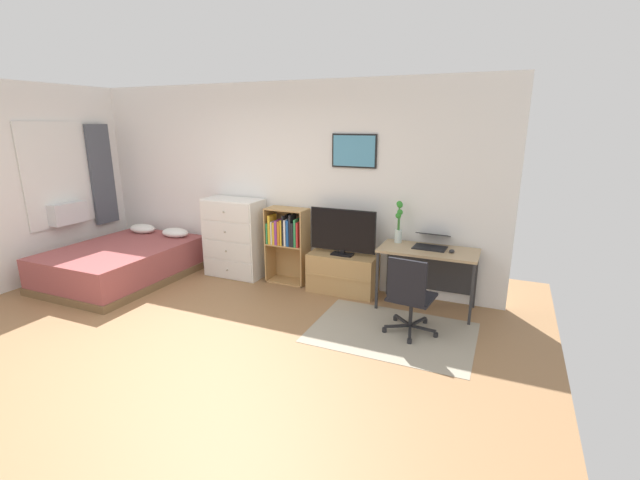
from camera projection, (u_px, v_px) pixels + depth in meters
ground_plane at (162, 352)px, 4.22m from camera, size 7.20×7.20×0.00m
wall_back_with_posters at (280, 183)px, 6.01m from camera, size 6.12×0.09×2.70m
area_rug at (392, 332)px, 4.61m from camera, size 1.70×1.20×0.01m
bed at (123, 262)px, 6.14m from camera, size 1.51×2.00×0.62m
dresser at (235, 238)px, 6.21m from camera, size 0.84×0.46×1.13m
bookshelf at (287, 238)px, 5.93m from camera, size 0.57×0.30×1.05m
tv_stand at (343, 273)px, 5.66m from camera, size 0.89×0.41×0.52m
television at (343, 232)px, 5.49m from camera, size 0.87×0.16×0.60m
desk at (429, 259)px, 5.13m from camera, size 1.13×0.57×0.74m
office_chair at (409, 294)px, 4.45m from camera, size 0.57×0.58×0.86m
laptop at (431, 241)px, 5.12m from camera, size 0.39×0.42×0.17m
computer_mouse at (452, 251)px, 4.91m from camera, size 0.06×0.10×0.03m
bamboo_vase at (399, 221)px, 5.25m from camera, size 0.09×0.10×0.52m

